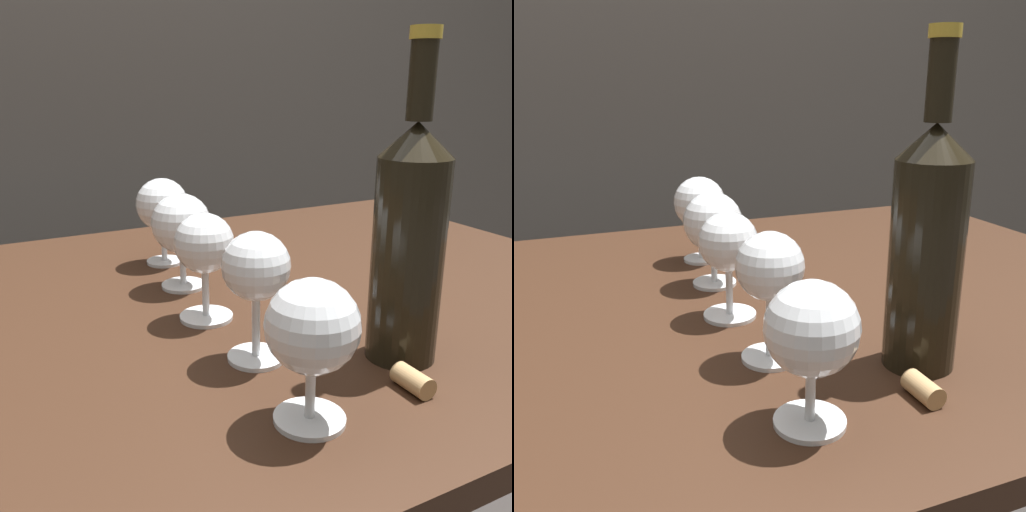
# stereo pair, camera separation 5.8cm
# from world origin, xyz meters

# --- Properties ---
(dining_table) EXTENTS (1.46, 0.86, 0.72)m
(dining_table) POSITION_xyz_m (0.00, 0.00, 0.64)
(dining_table) COLOR #382114
(dining_table) RESTS_ON ground_plane
(wine_glass_white) EXTENTS (0.08, 0.08, 0.13)m
(wine_glass_white) POSITION_xyz_m (0.07, -0.30, 0.81)
(wine_glass_white) COLOR white
(wine_glass_white) RESTS_ON dining_table
(wine_glass_rose) EXTENTS (0.07, 0.07, 0.14)m
(wine_glass_rose) POSITION_xyz_m (0.08, -0.18, 0.82)
(wine_glass_rose) COLOR white
(wine_glass_rose) RESTS_ON dining_table
(wine_glass_merlot) EXTENTS (0.07, 0.07, 0.14)m
(wine_glass_merlot) POSITION_xyz_m (0.07, -0.05, 0.81)
(wine_glass_merlot) COLOR white
(wine_glass_merlot) RESTS_ON dining_table
(wine_glass_cabernet) EXTENTS (0.08, 0.08, 0.14)m
(wine_glass_cabernet) POSITION_xyz_m (0.09, 0.07, 0.81)
(wine_glass_cabernet) COLOR white
(wine_glass_cabernet) RESTS_ON dining_table
(wine_glass_amber) EXTENTS (0.08, 0.08, 0.14)m
(wine_glass_amber) POSITION_xyz_m (0.10, 0.19, 0.81)
(wine_glass_amber) COLOR white
(wine_glass_amber) RESTS_ON dining_table
(wine_bottle) EXTENTS (0.07, 0.07, 0.34)m
(wine_bottle) POSITION_xyz_m (0.22, -0.24, 0.85)
(wine_bottle) COLOR black
(wine_bottle) RESTS_ON dining_table
(cork) EXTENTS (0.02, 0.04, 0.02)m
(cork) POSITION_xyz_m (0.18, -0.31, 0.73)
(cork) COLOR tan
(cork) RESTS_ON dining_table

